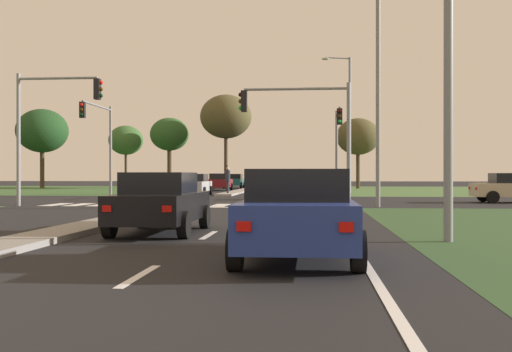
# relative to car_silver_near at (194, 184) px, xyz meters

# --- Properties ---
(ground_plane) EXTENTS (200.00, 200.00, 0.00)m
(ground_plane) POSITION_rel_car_silver_near_xyz_m (2.18, -8.32, -0.77)
(ground_plane) COLOR black
(median_island_near) EXTENTS (1.20, 22.00, 0.14)m
(median_island_near) POSITION_rel_car_silver_near_xyz_m (2.18, -27.32, -0.70)
(median_island_near) COLOR gray
(median_island_near) RESTS_ON ground
(median_island_far) EXTENTS (1.20, 36.00, 0.14)m
(median_island_far) POSITION_rel_car_silver_near_xyz_m (2.18, 16.68, -0.70)
(median_island_far) COLOR gray
(median_island_far) RESTS_ON ground
(lane_dash_near) EXTENTS (0.14, 2.00, 0.01)m
(lane_dash_near) POSITION_rel_car_silver_near_xyz_m (5.68, -33.82, -0.77)
(lane_dash_near) COLOR silver
(lane_dash_near) RESTS_ON ground
(lane_dash_second) EXTENTS (0.14, 2.00, 0.01)m
(lane_dash_second) POSITION_rel_car_silver_near_xyz_m (5.68, -27.82, -0.77)
(lane_dash_second) COLOR silver
(lane_dash_second) RESTS_ON ground
(lane_dash_third) EXTENTS (0.14, 2.00, 0.01)m
(lane_dash_third) POSITION_rel_car_silver_near_xyz_m (5.68, -21.82, -0.77)
(lane_dash_third) COLOR silver
(lane_dash_third) RESTS_ON ground
(lane_dash_fourth) EXTENTS (0.14, 2.00, 0.01)m
(lane_dash_fourth) POSITION_rel_car_silver_near_xyz_m (5.68, -15.82, -0.77)
(lane_dash_fourth) COLOR silver
(lane_dash_fourth) RESTS_ON ground
(lane_dash_fifth) EXTENTS (0.14, 2.00, 0.01)m
(lane_dash_fifth) POSITION_rel_car_silver_near_xyz_m (5.68, -9.82, -0.77)
(lane_dash_fifth) COLOR silver
(lane_dash_fifth) RESTS_ON ground
(edge_line_right) EXTENTS (0.14, 24.00, 0.01)m
(edge_line_right) POSITION_rel_car_silver_near_xyz_m (9.03, -26.32, -0.77)
(edge_line_right) COLOR silver
(edge_line_right) RESTS_ON ground
(stop_bar_near) EXTENTS (6.40, 0.50, 0.01)m
(stop_bar_near) POSITION_rel_car_silver_near_xyz_m (5.98, -15.32, -0.77)
(stop_bar_near) COLOR silver
(stop_bar_near) RESTS_ON ground
(crosswalk_bar_near) EXTENTS (0.70, 2.80, 0.01)m
(crosswalk_bar_near) POSITION_rel_car_silver_near_xyz_m (-4.22, -13.52, -0.77)
(crosswalk_bar_near) COLOR silver
(crosswalk_bar_near) RESTS_ON ground
(crosswalk_bar_second) EXTENTS (0.70, 2.80, 0.01)m
(crosswalk_bar_second) POSITION_rel_car_silver_near_xyz_m (-3.07, -13.52, -0.77)
(crosswalk_bar_second) COLOR silver
(crosswalk_bar_second) RESTS_ON ground
(crosswalk_bar_third) EXTENTS (0.70, 2.80, 0.01)m
(crosswalk_bar_third) POSITION_rel_car_silver_near_xyz_m (-1.92, -13.52, -0.77)
(crosswalk_bar_third) COLOR silver
(crosswalk_bar_third) RESTS_ON ground
(crosswalk_bar_fourth) EXTENTS (0.70, 2.80, 0.01)m
(crosswalk_bar_fourth) POSITION_rel_car_silver_near_xyz_m (-0.77, -13.52, -0.77)
(crosswalk_bar_fourth) COLOR silver
(crosswalk_bar_fourth) RESTS_ON ground
(crosswalk_bar_fifth) EXTENTS (0.70, 2.80, 0.01)m
(crosswalk_bar_fifth) POSITION_rel_car_silver_near_xyz_m (0.38, -13.52, -0.77)
(crosswalk_bar_fifth) COLOR silver
(crosswalk_bar_fifth) RESTS_ON ground
(crosswalk_bar_sixth) EXTENTS (0.70, 2.80, 0.01)m
(crosswalk_bar_sixth) POSITION_rel_car_silver_near_xyz_m (1.53, -13.52, -0.77)
(crosswalk_bar_sixth) COLOR silver
(crosswalk_bar_sixth) RESTS_ON ground
(crosswalk_bar_seventh) EXTENTS (0.70, 2.80, 0.01)m
(crosswalk_bar_seventh) POSITION_rel_car_silver_near_xyz_m (2.68, -13.52, -0.77)
(crosswalk_bar_seventh) COLOR silver
(crosswalk_bar_seventh) RESTS_ON ground
(crosswalk_bar_eighth) EXTENTS (0.70, 2.80, 0.01)m
(crosswalk_bar_eighth) POSITION_rel_car_silver_near_xyz_m (3.83, -13.52, -0.77)
(crosswalk_bar_eighth) COLOR silver
(crosswalk_bar_eighth) RESTS_ON ground
(car_silver_near) EXTENTS (2.03, 4.30, 1.51)m
(car_silver_near) POSITION_rel_car_silver_near_xyz_m (0.00, 0.00, 0.00)
(car_silver_near) COLOR #B7B7BC
(car_silver_near) RESTS_ON ground
(car_blue_second) EXTENTS (2.06, 4.42, 1.55)m
(car_blue_second) POSITION_rel_car_silver_near_xyz_m (7.92, -31.86, 0.02)
(car_blue_second) COLOR navy
(car_blue_second) RESTS_ON ground
(car_navy_fourth) EXTENTS (4.31, 1.97, 1.59)m
(car_navy_fourth) POSITION_rel_car_silver_near_xyz_m (8.04, -6.59, 0.04)
(car_navy_fourth) COLOR #161E47
(car_navy_fourth) RESTS_ON ground
(car_black_fifth) EXTENTS (1.96, 4.33, 1.52)m
(car_black_fifth) POSITION_rel_car_silver_near_xyz_m (4.39, -27.35, 0.00)
(car_black_fifth) COLOR black
(car_black_fifth) RESTS_ON ground
(car_teal_sixth) EXTENTS (2.05, 4.47, 1.53)m
(car_teal_sixth) POSITION_rel_car_silver_near_xyz_m (-0.24, 23.97, 0.01)
(car_teal_sixth) COLOR #19565B
(car_teal_sixth) RESTS_ON ground
(car_maroon_seventh) EXTENTS (2.09, 4.25, 1.56)m
(car_maroon_seventh) POSITION_rel_car_silver_near_xyz_m (-0.19, 13.15, 0.02)
(car_maroon_seventh) COLOR maroon
(car_maroon_seventh) RESTS_ON ground
(traffic_signal_far_right) EXTENTS (0.32, 4.56, 5.65)m
(traffic_signal_far_right) POSITION_rel_car_silver_near_xyz_m (9.78, -3.35, 3.11)
(traffic_signal_far_right) COLOR gray
(traffic_signal_far_right) RESTS_ON ground
(traffic_signal_far_left) EXTENTS (0.32, 5.51, 6.08)m
(traffic_signal_far_left) POSITION_rel_car_silver_near_xyz_m (-5.42, -3.67, 3.44)
(traffic_signal_far_left) COLOR gray
(traffic_signal_far_left) RESTS_ON ground
(traffic_signal_near_right) EXTENTS (5.01, 0.32, 5.53)m
(traffic_signal_near_right) POSITION_rel_car_silver_near_xyz_m (7.95, -14.92, 3.06)
(traffic_signal_near_right) COLOR gray
(traffic_signal_near_right) RESTS_ON ground
(traffic_signal_near_left) EXTENTS (4.12, 0.32, 6.16)m
(traffic_signal_near_left) POSITION_rel_car_silver_near_xyz_m (-4.04, -14.92, 3.40)
(traffic_signal_near_left) COLOR gray
(traffic_signal_near_left) RESTS_ON ground
(street_lamp_near) EXTENTS (2.21, 1.61, 8.79)m
(street_lamp_near) POSITION_rel_car_silver_near_xyz_m (11.30, -28.91, 4.19)
(street_lamp_near) COLOR gray
(street_lamp_near) RESTS_ON ground
(street_lamp_second) EXTENTS (2.24, 1.22, 10.14)m
(street_lamp_second) POSITION_rel_car_silver_near_xyz_m (10.94, -14.40, 4.86)
(street_lamp_second) COLOR gray
(street_lamp_second) RESTS_ON ground
(street_lamp_third) EXTENTS (2.30, 0.86, 10.59)m
(street_lamp_third) POSITION_rel_car_silver_near_xyz_m (10.94, 5.95, 5.08)
(street_lamp_third) COLOR gray
(street_lamp_third) RESTS_ON ground
(pedestrian_at_median) EXTENTS (0.34, 0.34, 1.87)m
(pedestrian_at_median) POSITION_rel_car_silver_near_xyz_m (2.16, 1.33, 0.51)
(pedestrian_at_median) COLOR #232833
(pedestrian_at_median) RESTS_ON median_island_far
(treeline_near) EXTENTS (5.57, 5.57, 8.59)m
(treeline_near) POSITION_rel_car_silver_near_xyz_m (-21.06, 22.29, 5.42)
(treeline_near) COLOR #423323
(treeline_near) RESTS_ON ground
(treeline_second) EXTENTS (3.94, 3.94, 7.07)m
(treeline_second) POSITION_rel_car_silver_near_xyz_m (-13.07, 26.62, 4.60)
(treeline_second) COLOR #423323
(treeline_second) RESTS_ON ground
(treeline_third) EXTENTS (4.27, 4.27, 7.74)m
(treeline_third) POSITION_rel_car_silver_near_xyz_m (-7.56, 24.75, 5.10)
(treeline_third) COLOR #423323
(treeline_third) RESTS_ON ground
(treeline_fourth) EXTENTS (5.47, 5.47, 9.94)m
(treeline_fourth) POSITION_rel_car_silver_near_xyz_m (-0.93, 22.47, 6.81)
(treeline_fourth) COLOR #423323
(treeline_fourth) RESTS_ON ground
(treeline_fifth) EXTENTS (4.53, 4.53, 7.39)m
(treeline_fifth) POSITION_rel_car_silver_near_xyz_m (13.00, 23.16, 4.66)
(treeline_fifth) COLOR #423323
(treeline_fifth) RESTS_ON ground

